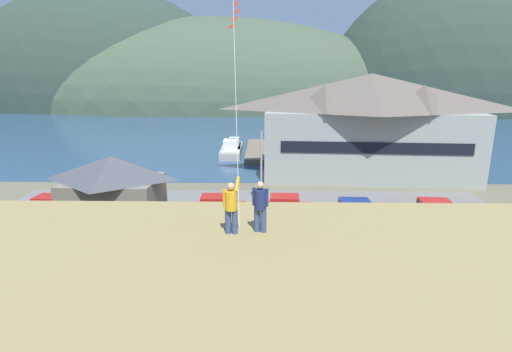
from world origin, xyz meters
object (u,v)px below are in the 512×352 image
storage_shed_near_lot (114,194)px  parked_car_front_row_red (283,207)px  parking_light_pole (261,163)px  parked_car_corner_spot (50,207)px  wharf_dock (258,150)px  harbor_lodge (369,123)px  parked_car_front_row_end (416,250)px  parked_car_back_row_right (26,249)px  moored_boat_outer_mooring (285,151)px  parked_car_mid_row_far (217,207)px  parked_car_lone_by_shed (436,212)px  parked_car_mid_row_near (187,244)px  parked_car_mid_row_center (356,212)px  moored_boat_wharfside (231,150)px  person_kite_flyer (231,206)px  person_companion (260,205)px  moored_boat_inner_slip (234,148)px

storage_shed_near_lot → parked_car_front_row_red: size_ratio=1.54×
parking_light_pole → parked_car_corner_spot: bearing=-167.5°
parking_light_pole → wharf_dock: bearing=91.3°
storage_shed_near_lot → parking_light_pole: parking_light_pole is taller
harbor_lodge → parked_car_front_row_end: 21.14m
parked_car_back_row_right → parking_light_pole: (13.22, 10.63, 2.63)m
moored_boat_outer_mooring → parked_car_mid_row_far: 24.57m
parked_car_corner_spot → parked_car_lone_by_shed: bearing=-1.0°
parked_car_lone_by_shed → parked_car_mid_row_far: (-15.72, 0.78, 0.00)m
parked_car_mid_row_near → parked_car_mid_row_center: bearing=27.9°
moored_boat_wharfside → parked_car_front_row_end: (12.93, -31.68, 0.34)m
harbor_lodge → parked_car_corner_spot: (-26.55, -13.60, -4.58)m
moored_boat_outer_mooring → person_kite_flyer: size_ratio=4.05×
parked_car_front_row_end → person_companion: size_ratio=2.46×
parked_car_corner_spot → parking_light_pole: parking_light_pole is taller
moored_boat_wharfside → parked_car_front_row_red: size_ratio=1.90×
person_kite_flyer → parked_car_front_row_end: bearing=41.6°
wharf_dock → moored_boat_inner_slip: 3.33m
parked_car_back_row_right → harbor_lodge: bearing=40.7°
wharf_dock → parked_car_mid_row_near: bearing=-96.5°
parked_car_lone_by_shed → person_kite_flyer: person_kite_flyer is taller
parked_car_mid_row_center → parking_light_pole: parking_light_pole is taller
parked_car_mid_row_far → storage_shed_near_lot: bearing=-159.9°
parked_car_back_row_right → parked_car_corner_spot: 7.57m
moored_boat_inner_slip → person_kite_flyer: bearing=-85.9°
storage_shed_near_lot → parked_car_front_row_end: (18.63, -4.76, -1.71)m
parking_light_pole → parked_car_mid_row_near: bearing=-113.4°
moored_boat_outer_mooring → parked_car_front_row_end: (5.75, -30.96, 0.34)m
parked_car_mid_row_center → parked_car_mid_row_near: bearing=-152.1°
parked_car_mid_row_near → person_companion: 11.25m
moored_boat_inner_slip → parked_car_lone_by_shed: (16.33, -26.91, 0.34)m
parked_car_lone_by_shed → parking_light_pole: 13.35m
parked_car_lone_by_shed → person_companion: 20.03m
parked_car_corner_spot → person_kite_flyer: bearing=-46.4°
parked_car_mid_row_far → person_companion: person_companion is taller
parked_car_lone_by_shed → person_kite_flyer: (-13.35, -14.95, 5.40)m
parked_car_corner_spot → person_kite_flyer: 21.99m
parked_car_back_row_right → parked_car_mid_row_far: size_ratio=1.00×
moored_boat_wharfside → parked_car_back_row_right: size_ratio=1.90×
storage_shed_near_lot → harbor_lodge: bearing=37.0°
moored_boat_wharfside → person_kite_flyer: size_ratio=4.39×
moored_boat_outer_mooring → person_companion: bearing=-94.2°
moored_boat_wharfside → person_companion: (4.27, -40.05, 5.72)m
parking_light_pole → person_companion: bearing=-89.7°
moored_boat_inner_slip → parked_car_front_row_end: size_ratio=1.44×
harbor_lodge → wharf_dock: harbor_lodge is taller
moored_boat_inner_slip → person_companion: (3.93, -41.69, 5.72)m
harbor_lodge → parking_light_pole: (-10.99, -10.16, -1.95)m
storage_shed_near_lot → parked_car_front_row_red: storage_shed_near_lot is taller
parked_car_front_row_red → moored_boat_wharfside: bearing=103.5°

